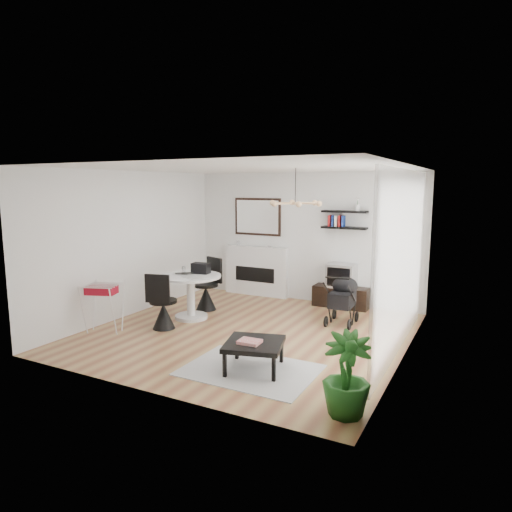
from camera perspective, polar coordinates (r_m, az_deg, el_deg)
The scene contains 25 objects.
floor at distance 7.72m, azimuth -1.03°, elevation -9.52°, with size 5.00×5.00×0.00m, color brown.
ceiling at distance 7.34m, azimuth -1.08°, elevation 10.92°, with size 5.00×5.00×0.00m, color white.
wall_back at distance 9.66m, azimuth 6.06°, elevation 2.34°, with size 5.00×5.00×0.00m, color white.
wall_left at distance 8.87m, azimuth -15.39°, elevation 1.50°, with size 5.00×5.00×0.00m, color white.
wall_right at distance 6.61m, azimuth 18.36°, elevation -1.04°, with size 5.00×5.00×0.00m, color white.
sheer_curtain at distance 6.82m, azimuth 17.81°, elevation -0.72°, with size 0.04×3.60×2.60m, color white.
fireplace at distance 10.14m, azimuth 0.04°, elevation -1.11°, with size 1.50×0.17×2.16m.
shelf_lower at distance 9.23m, azimuth 10.97°, elevation 3.49°, with size 0.90×0.25×0.04m, color black.
shelf_upper at distance 9.20m, azimuth 11.03°, elevation 5.47°, with size 0.90×0.25×0.04m, color black.
pendant_lamp at distance 7.31m, azimuth 4.92°, elevation 6.59°, with size 0.90×0.90×0.10m, color tan, non-canonical shape.
tv_console at distance 9.38m, azimuth 10.59°, elevation -5.04°, with size 1.11×0.39×0.42m, color black.
crt_tv at distance 9.28m, azimuth 10.67°, elevation -2.38°, with size 0.54×0.47×0.47m.
dining_table at distance 8.46m, azimuth -8.16°, elevation -4.22°, with size 1.11×1.11×0.81m.
laptop at distance 8.44m, azimuth -8.96°, elevation -2.25°, with size 0.33×0.21×0.03m, color black.
black_bag at distance 8.52m, azimuth -6.91°, elevation -1.52°, with size 0.32×0.19×0.19m, color black.
newspaper at distance 8.18m, azimuth -7.69°, elevation -2.62°, with size 0.38×0.31×0.01m, color beige.
drinking_glass at distance 8.69m, azimuth -9.03°, elevation -1.65°, with size 0.07×0.07×0.11m, color white.
chair_far at distance 9.07m, azimuth -6.17°, elevation -4.68°, with size 0.53×0.55×1.02m.
chair_near at distance 7.98m, azimuth -11.55°, elevation -6.77°, with size 0.50×0.52×0.99m.
drying_rack at distance 8.02m, azimuth -18.51°, elevation -6.07°, with size 0.69×0.67×0.82m.
stroller at distance 8.26m, azimuth 10.79°, elevation -5.61°, with size 0.48×0.77×0.92m.
rug at distance 6.23m, azimuth -0.75°, elevation -14.06°, with size 1.72×1.24×0.01m, color #AAAAAA.
coffee_table at distance 6.12m, azimuth -0.23°, elevation -11.05°, with size 0.91×0.91×0.38m.
magazines at distance 6.05m, azimuth -0.80°, elevation -10.66°, with size 0.28×0.22×0.04m, color red.
potted_plant at distance 5.06m, azimuth 11.24°, elevation -14.35°, with size 0.51×0.51×0.91m, color #1B5317.
Camera 1 is at (3.51, -6.44, 2.42)m, focal length 32.00 mm.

